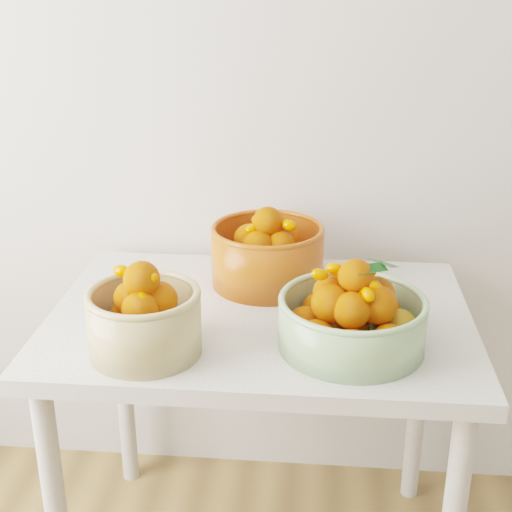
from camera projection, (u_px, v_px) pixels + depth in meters
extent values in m
cube|color=silver|center=(438.00, 38.00, 1.81)|extent=(4.00, 0.04, 2.70)
cube|color=silver|center=(260.00, 320.00, 1.71)|extent=(1.00, 0.70, 0.04)
cylinder|color=silver|center=(124.00, 380.00, 2.16)|extent=(0.05, 0.05, 0.71)
cylinder|color=silver|center=(418.00, 395.00, 2.08)|extent=(0.05, 0.05, 0.71)
cylinder|color=tan|center=(145.00, 323.00, 1.50)|extent=(0.29, 0.29, 0.14)
torus|color=tan|center=(143.00, 294.00, 1.48)|extent=(0.29, 0.29, 0.02)
sphere|color=#D1660C|center=(174.00, 330.00, 1.51)|extent=(0.08, 0.08, 0.08)
sphere|color=#D1660C|center=(161.00, 317.00, 1.56)|extent=(0.07, 0.07, 0.07)
sphere|color=#EA5000|center=(126.00, 320.00, 1.55)|extent=(0.08, 0.08, 0.08)
sphere|color=#EA5000|center=(117.00, 336.00, 1.48)|extent=(0.08, 0.08, 0.08)
sphere|color=#EA5000|center=(146.00, 343.00, 1.45)|extent=(0.08, 0.08, 0.08)
sphere|color=#EA5000|center=(145.00, 329.00, 1.51)|extent=(0.08, 0.08, 0.08)
sphere|color=#EA5000|center=(159.00, 300.00, 1.50)|extent=(0.08, 0.08, 0.08)
sphere|color=#EA5000|center=(131.00, 299.00, 1.50)|extent=(0.08, 0.08, 0.08)
sphere|color=#EA5000|center=(140.00, 310.00, 1.45)|extent=(0.08, 0.08, 0.08)
sphere|color=#EA5000|center=(142.00, 279.00, 1.47)|extent=(0.08, 0.08, 0.08)
ellipsoid|color=#FB6100|center=(122.00, 271.00, 1.48)|extent=(0.05, 0.04, 0.03)
ellipsoid|color=#FB6100|center=(146.00, 285.00, 1.47)|extent=(0.05, 0.05, 0.04)
ellipsoid|color=#FB6100|center=(141.00, 282.00, 1.46)|extent=(0.05, 0.05, 0.04)
ellipsoid|color=#FB6100|center=(142.00, 299.00, 1.44)|extent=(0.04, 0.05, 0.04)
ellipsoid|color=#FB6100|center=(150.00, 278.00, 1.45)|extent=(0.05, 0.05, 0.04)
ellipsoid|color=#FB6100|center=(151.00, 276.00, 1.48)|extent=(0.04, 0.05, 0.04)
ellipsoid|color=#FB6100|center=(141.00, 277.00, 1.48)|extent=(0.05, 0.05, 0.04)
ellipsoid|color=#FB6100|center=(159.00, 290.00, 1.48)|extent=(0.05, 0.04, 0.03)
cylinder|color=#95BB85|center=(352.00, 324.00, 1.53)|extent=(0.39, 0.39, 0.11)
torus|color=#95BB85|center=(353.00, 301.00, 1.51)|extent=(0.39, 0.39, 0.02)
sphere|color=#D1660C|center=(399.00, 326.00, 1.53)|extent=(0.08, 0.08, 0.08)
sphere|color=#EA5000|center=(384.00, 312.00, 1.59)|extent=(0.08, 0.08, 0.08)
sphere|color=#EA5000|center=(349.00, 304.00, 1.62)|extent=(0.08, 0.08, 0.08)
sphere|color=#EA5000|center=(318.00, 309.00, 1.60)|extent=(0.07, 0.07, 0.07)
sphere|color=#EA5000|center=(304.00, 324.00, 1.54)|extent=(0.08, 0.08, 0.08)
sphere|color=#EA5000|center=(317.00, 339.00, 1.47)|extent=(0.08, 0.08, 0.08)
sphere|color=#EA5000|center=(352.00, 348.00, 1.44)|extent=(0.08, 0.08, 0.08)
sphere|color=#EA5000|center=(389.00, 342.00, 1.46)|extent=(0.08, 0.08, 0.08)
sphere|color=#EA5000|center=(352.00, 325.00, 1.53)|extent=(0.08, 0.08, 0.08)
sphere|color=#EA5000|center=(376.00, 295.00, 1.52)|extent=(0.08, 0.08, 0.08)
sphere|color=#EA5000|center=(351.00, 288.00, 1.56)|extent=(0.08, 0.08, 0.08)
sphere|color=#EA5000|center=(330.00, 293.00, 1.53)|extent=(0.07, 0.07, 0.07)
sphere|color=#EA5000|center=(331.00, 304.00, 1.48)|extent=(0.08, 0.08, 0.08)
sphere|color=#EA5000|center=(352.00, 310.00, 1.46)|extent=(0.08, 0.08, 0.08)
sphere|color=#EA5000|center=(378.00, 305.00, 1.48)|extent=(0.08, 0.08, 0.08)
sphere|color=#EA5000|center=(356.00, 277.00, 1.48)|extent=(0.08, 0.08, 0.08)
ellipsoid|color=#FB6100|center=(368.00, 295.00, 1.44)|extent=(0.04, 0.05, 0.04)
ellipsoid|color=#FB6100|center=(345.00, 279.00, 1.51)|extent=(0.05, 0.05, 0.03)
ellipsoid|color=#FB6100|center=(374.00, 286.00, 1.47)|extent=(0.05, 0.05, 0.04)
ellipsoid|color=#FB6100|center=(345.00, 301.00, 1.46)|extent=(0.04, 0.04, 0.03)
ellipsoid|color=#FB6100|center=(361.00, 288.00, 1.47)|extent=(0.05, 0.05, 0.04)
ellipsoid|color=#FB6100|center=(352.00, 293.00, 1.49)|extent=(0.05, 0.05, 0.04)
ellipsoid|color=#FB6100|center=(333.00, 268.00, 1.51)|extent=(0.05, 0.05, 0.04)
ellipsoid|color=#FB6100|center=(337.00, 271.00, 1.51)|extent=(0.05, 0.04, 0.04)
ellipsoid|color=#FB6100|center=(367.00, 273.00, 1.55)|extent=(0.04, 0.05, 0.03)
ellipsoid|color=#FB6100|center=(353.00, 285.00, 1.49)|extent=(0.04, 0.05, 0.03)
ellipsoid|color=#FB6100|center=(368.00, 273.00, 1.48)|extent=(0.04, 0.03, 0.04)
ellipsoid|color=#FB6100|center=(320.00, 274.00, 1.49)|extent=(0.04, 0.03, 0.04)
ellipsoid|color=#FB6100|center=(341.00, 269.00, 1.54)|extent=(0.04, 0.05, 0.04)
ellipsoid|color=#FB6100|center=(358.00, 279.00, 1.56)|extent=(0.04, 0.04, 0.04)
cylinder|color=#C14714|center=(267.00, 256.00, 1.84)|extent=(0.36, 0.36, 0.15)
torus|color=#C14714|center=(268.00, 229.00, 1.81)|extent=(0.37, 0.37, 0.01)
sphere|color=#D1660C|center=(301.00, 266.00, 1.83)|extent=(0.08, 0.08, 0.08)
sphere|color=#D1660C|center=(290.00, 255.00, 1.90)|extent=(0.08, 0.08, 0.08)
sphere|color=#EA5000|center=(264.00, 252.00, 1.92)|extent=(0.09, 0.09, 0.09)
sphere|color=#EA5000|center=(239.00, 257.00, 1.88)|extent=(0.08, 0.08, 0.08)
sphere|color=#EA5000|center=(235.00, 268.00, 1.82)|extent=(0.08, 0.08, 0.08)
sphere|color=#EA5000|center=(255.00, 277.00, 1.77)|extent=(0.08, 0.08, 0.08)
sphere|color=#EA5000|center=(288.00, 275.00, 1.78)|extent=(0.09, 0.09, 0.09)
sphere|color=#EA5000|center=(267.00, 264.00, 1.84)|extent=(0.08, 0.08, 0.08)
sphere|color=#EA5000|center=(284.00, 238.00, 1.84)|extent=(0.08, 0.08, 0.08)
sphere|color=#EA5000|center=(265.00, 235.00, 1.86)|extent=(0.09, 0.09, 0.09)
sphere|color=#EA5000|center=(249.00, 239.00, 1.83)|extent=(0.08, 0.08, 0.08)
sphere|color=#EA5000|center=(258.00, 247.00, 1.78)|extent=(0.08, 0.08, 0.08)
sphere|color=#EA5000|center=(281.00, 246.00, 1.79)|extent=(0.08, 0.08, 0.08)
sphere|color=#EA5000|center=(268.00, 222.00, 1.79)|extent=(0.08, 0.08, 0.08)
ellipsoid|color=#FB6100|center=(258.00, 221.00, 1.86)|extent=(0.04, 0.05, 0.03)
ellipsoid|color=#FB6100|center=(267.00, 224.00, 1.78)|extent=(0.03, 0.04, 0.03)
ellipsoid|color=#FB6100|center=(267.00, 232.00, 1.81)|extent=(0.04, 0.05, 0.04)
ellipsoid|color=#FB6100|center=(252.00, 229.00, 1.79)|extent=(0.05, 0.04, 0.04)
ellipsoid|color=#FB6100|center=(269.00, 234.00, 1.82)|extent=(0.05, 0.05, 0.04)
ellipsoid|color=#FB6100|center=(259.00, 219.00, 1.80)|extent=(0.05, 0.03, 0.04)
ellipsoid|color=#FB6100|center=(289.00, 225.00, 1.77)|extent=(0.05, 0.04, 0.04)
ellipsoid|color=#FB6100|center=(275.00, 233.00, 1.82)|extent=(0.05, 0.04, 0.04)
ellipsoid|color=#FB6100|center=(268.00, 228.00, 1.81)|extent=(0.05, 0.04, 0.04)
ellipsoid|color=#FB6100|center=(263.00, 231.00, 1.80)|extent=(0.05, 0.05, 0.03)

